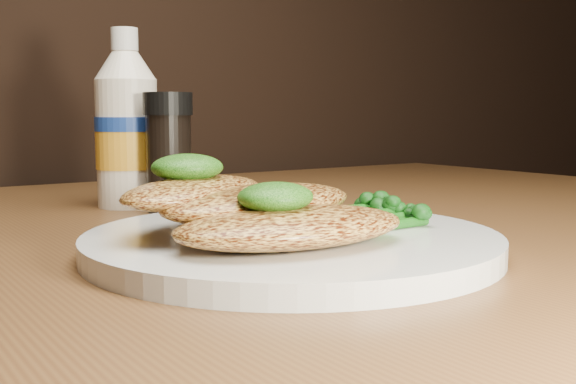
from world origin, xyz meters
TOP-DOWN VIEW (x-y plane):
  - plate at (-0.07, 0.90)m, footprint 0.28×0.28m
  - chicken_front at (-0.09, 0.86)m, footprint 0.16×0.09m
  - chicken_mid at (-0.09, 0.91)m, footprint 0.17×0.11m
  - chicken_back at (-0.12, 0.94)m, footprint 0.15×0.13m
  - pesto_front at (-0.10, 0.87)m, footprint 0.06×0.05m
  - pesto_back at (-0.12, 0.94)m, footprint 0.05×0.05m
  - broccolini_bundle at (-0.02, 0.90)m, footprint 0.15×0.13m
  - mayo_bottle at (-0.07, 1.19)m, footprint 0.08×0.08m
  - pepper_grinder at (-0.05, 1.13)m, footprint 0.05×0.05m

SIDE VIEW (x-z plane):
  - plate at x=-0.07m, z-range 0.75..0.76m
  - broccolini_bundle at x=-0.02m, z-range 0.76..0.78m
  - chicken_front at x=-0.09m, z-range 0.76..0.79m
  - chicken_mid at x=-0.09m, z-range 0.77..0.80m
  - chicken_back at x=-0.12m, z-range 0.78..0.80m
  - pesto_front at x=-0.10m, z-range 0.79..0.80m
  - pepper_grinder at x=-0.05m, z-range 0.75..0.86m
  - pesto_back at x=-0.12m, z-range 0.80..0.82m
  - mayo_bottle at x=-0.07m, z-range 0.75..0.93m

